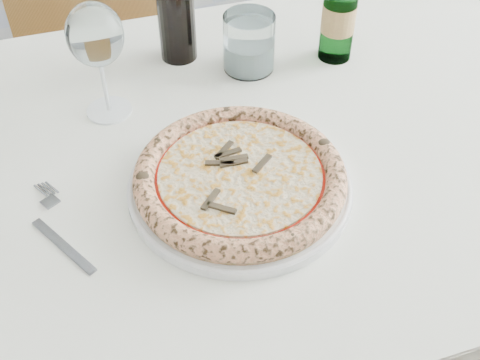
{
  "coord_description": "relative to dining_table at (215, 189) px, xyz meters",
  "views": [
    {
      "loc": [
        -0.23,
        -0.54,
        1.36
      ],
      "look_at": [
        0.01,
        0.0,
        0.78
      ],
      "focal_mm": 45.0,
      "sensor_mm": 36.0,
      "label": 1
    }
  ],
  "objects": [
    {
      "name": "dining_table",
      "position": [
        0.0,
        0.0,
        0.0
      ],
      "size": [
        1.48,
        0.97,
        0.76
      ],
      "color": "brown",
      "rests_on": "floor"
    },
    {
      "name": "fork",
      "position": [
        -0.25,
        -0.07,
        0.09
      ],
      "size": [
        0.06,
        0.17,
        0.0
      ],
      "color": "slate",
      "rests_on": "dining_table"
    },
    {
      "name": "wine_glass",
      "position": [
        -0.12,
        0.15,
        0.23
      ],
      "size": [
        0.09,
        0.09,
        0.19
      ],
      "color": "white",
      "rests_on": "dining_table"
    },
    {
      "name": "beer_bottle",
      "position": [
        0.29,
        0.14,
        0.18
      ],
      "size": [
        0.06,
        0.06,
        0.23
      ],
      "color": "#33743D",
      "rests_on": "dining_table"
    },
    {
      "name": "tumbler",
      "position": [
        0.14,
        0.17,
        0.13
      ],
      "size": [
        0.09,
        0.09,
        0.1
      ],
      "color": "silver",
      "rests_on": "dining_table"
    },
    {
      "name": "chair_far",
      "position": [
        -0.02,
        0.76,
        -0.13
      ],
      "size": [
        0.4,
        0.4,
        0.93
      ],
      "color": "brown",
      "rests_on": "floor"
    },
    {
      "name": "pizza",
      "position": [
        -0.0,
        -0.1,
        0.12
      ],
      "size": [
        0.29,
        0.29,
        0.03
      ],
      "color": "tan",
      "rests_on": "plate"
    },
    {
      "name": "plate",
      "position": [
        0.0,
        -0.1,
        0.1
      ],
      "size": [
        0.31,
        0.31,
        0.02
      ],
      "color": "white",
      "rests_on": "dining_table"
    }
  ]
}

